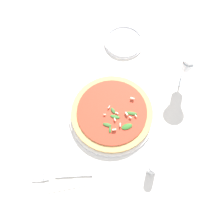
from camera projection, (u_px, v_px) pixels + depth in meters
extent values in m
plane|color=silver|center=(111.00, 121.00, 0.97)|extent=(6.00, 6.00, 0.00)
cylinder|color=white|center=(112.00, 114.00, 0.97)|extent=(0.32, 0.32, 0.01)
cylinder|color=tan|center=(112.00, 113.00, 0.95)|extent=(0.30, 0.30, 0.02)
cylinder|color=#B73823|center=(112.00, 112.00, 0.94)|extent=(0.25, 0.25, 0.01)
ellipsoid|color=#316227|center=(132.00, 114.00, 0.93)|extent=(0.04, 0.03, 0.01)
ellipsoid|color=#2E6F2B|center=(115.00, 116.00, 0.93)|extent=(0.04, 0.03, 0.01)
ellipsoid|color=#2D6927|center=(110.00, 130.00, 0.91)|extent=(0.01, 0.03, 0.01)
ellipsoid|color=#31622A|center=(113.00, 111.00, 0.94)|extent=(0.02, 0.03, 0.01)
ellipsoid|color=#2B6923|center=(127.00, 126.00, 0.92)|extent=(0.04, 0.03, 0.01)
ellipsoid|color=#336127|center=(107.00, 125.00, 0.92)|extent=(0.03, 0.03, 0.01)
cube|color=beige|center=(117.00, 113.00, 0.93)|extent=(0.01, 0.01, 0.01)
cube|color=beige|center=(115.00, 119.00, 0.92)|extent=(0.00, 0.01, 0.01)
cube|color=beige|center=(136.00, 116.00, 0.93)|extent=(0.01, 0.01, 0.01)
cube|color=beige|center=(126.00, 113.00, 0.93)|extent=(0.01, 0.01, 0.01)
cube|color=beige|center=(109.00, 107.00, 0.94)|extent=(0.01, 0.01, 0.01)
cube|color=beige|center=(132.00, 99.00, 0.95)|extent=(0.01, 0.01, 0.01)
cube|color=beige|center=(105.00, 114.00, 0.93)|extent=(0.01, 0.00, 0.00)
cube|color=beige|center=(115.00, 130.00, 0.91)|extent=(0.01, 0.01, 0.01)
cube|color=beige|center=(130.00, 117.00, 0.92)|extent=(0.01, 0.01, 0.01)
cube|color=beige|center=(120.00, 125.00, 0.91)|extent=(0.01, 0.01, 0.01)
cylinder|color=white|center=(180.00, 79.00, 1.03)|extent=(0.07, 0.07, 0.00)
cylinder|color=white|center=(183.00, 73.00, 0.99)|extent=(0.01, 0.01, 0.08)
cone|color=white|center=(190.00, 60.00, 0.91)|extent=(0.08, 0.08, 0.09)
cylinder|color=white|center=(188.00, 65.00, 0.93)|extent=(0.04, 0.04, 0.03)
cube|color=silver|center=(65.00, 176.00, 0.89)|extent=(0.14, 0.10, 0.01)
cube|color=silver|center=(74.00, 175.00, 0.88)|extent=(0.13, 0.03, 0.00)
cube|color=silver|center=(46.00, 177.00, 0.88)|extent=(0.02, 0.03, 0.00)
cube|color=silver|center=(38.00, 175.00, 0.88)|extent=(0.04, 0.01, 0.00)
cube|color=silver|center=(38.00, 177.00, 0.88)|extent=(0.04, 0.01, 0.00)
cube|color=silver|center=(38.00, 180.00, 0.88)|extent=(0.04, 0.01, 0.00)
cylinder|color=white|center=(124.00, 42.00, 1.09)|extent=(0.16, 0.16, 0.01)
torus|color=white|center=(124.00, 41.00, 1.08)|extent=(0.16, 0.16, 0.01)
cylinder|color=silver|center=(152.00, 169.00, 0.87)|extent=(0.03, 0.03, 0.06)
cylinder|color=#B7B7BF|center=(154.00, 167.00, 0.84)|extent=(0.03, 0.03, 0.01)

